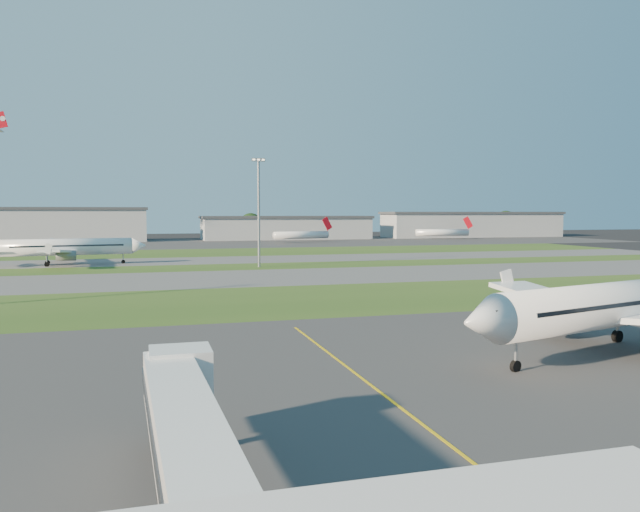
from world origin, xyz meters
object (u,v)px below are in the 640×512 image
object	(u,v)px
airliner_taxiing	(62,248)
light_mast_centre	(259,205)
jet_bridge	(192,461)
airliner_parked	(624,305)
mini_jet_near	(302,235)
mini_jet_far	(442,232)

from	to	relation	value
airliner_taxiing	light_mast_centre	distance (m)	50.37
jet_bridge	light_mast_centre	xyz separation A→B (m)	(24.81, 123.24, 10.81)
airliner_parked	mini_jet_near	size ratio (longest dim) A/B	1.42
airliner_taxiing	mini_jet_far	size ratio (longest dim) A/B	1.40
airliner_parked	mini_jet_near	bearing A→B (deg)	68.71
airliner_parked	mini_jet_far	world-z (taller)	airliner_parked
airliner_parked	airliner_taxiing	xyz separation A→B (m)	(-62.81, 116.28, -0.08)
jet_bridge	mini_jet_near	bearing A→B (deg)	74.90
jet_bridge	airliner_parked	world-z (taller)	airliner_parked
jet_bridge	mini_jet_far	world-z (taller)	mini_jet_far
jet_bridge	airliner_taxiing	size ratio (longest dim) A/B	0.67
airliner_parked	airliner_taxiing	size ratio (longest dim) A/B	1.00
jet_bridge	mini_jet_near	xyz separation A→B (m)	(63.91, 236.87, -0.73)
jet_bridge	mini_jet_far	bearing A→B (deg)	61.23
mini_jet_near	mini_jet_far	world-z (taller)	same
jet_bridge	mini_jet_far	size ratio (longest dim) A/B	0.94
airliner_taxiing	mini_jet_near	world-z (taller)	airliner_taxiing
mini_jet_far	light_mast_centre	world-z (taller)	light_mast_centre
mini_jet_far	airliner_taxiing	bearing A→B (deg)	-138.09
airliner_parked	jet_bridge	bearing A→B (deg)	-164.26
mini_jet_far	light_mast_centre	size ratio (longest dim) A/B	1.11
airliner_taxiing	mini_jet_far	distance (m)	190.92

